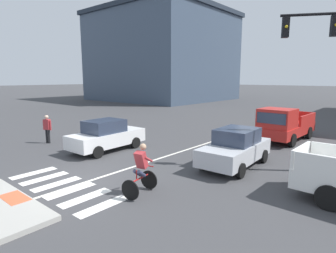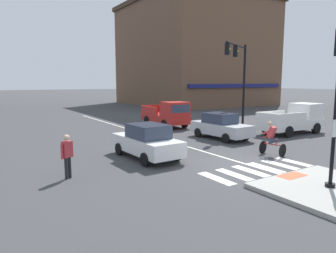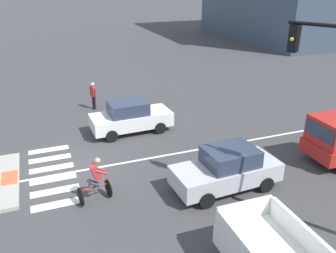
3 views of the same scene
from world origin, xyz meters
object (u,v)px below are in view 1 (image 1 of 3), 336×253
(car_white_westbound_near, at_px, (106,135))
(pedestrian_at_curb_left, at_px, (47,127))
(car_silver_eastbound_mid, at_px, (236,148))
(pickup_truck_red_eastbound_far, at_px, (284,125))
(cyclist, at_px, (141,168))

(car_white_westbound_near, xyz_separation_m, pedestrian_at_curb_left, (-4.02, -1.19, 0.17))
(pedestrian_at_curb_left, bearing_deg, car_silver_eastbound_mid, 16.94)
(car_silver_eastbound_mid, height_order, pickup_truck_red_eastbound_far, pickup_truck_red_eastbound_far)
(car_white_westbound_near, relative_size, pedestrian_at_curb_left, 2.49)
(car_silver_eastbound_mid, bearing_deg, car_white_westbound_near, -162.79)
(car_silver_eastbound_mid, height_order, pedestrian_at_curb_left, pedestrian_at_curb_left)
(car_silver_eastbound_mid, height_order, cyclist, cyclist)
(car_silver_eastbound_mid, distance_m, pickup_truck_red_eastbound_far, 6.31)
(pickup_truck_red_eastbound_far, bearing_deg, car_silver_eastbound_mid, -89.55)
(car_silver_eastbound_mid, xyz_separation_m, car_white_westbound_near, (-6.43, -1.99, 0.00))
(car_white_westbound_near, bearing_deg, car_silver_eastbound_mid, 17.21)
(car_silver_eastbound_mid, xyz_separation_m, pickup_truck_red_eastbound_far, (-0.05, 6.30, 0.17))
(pickup_truck_red_eastbound_far, height_order, cyclist, pickup_truck_red_eastbound_far)
(car_silver_eastbound_mid, distance_m, cyclist, 4.87)
(car_silver_eastbound_mid, distance_m, pedestrian_at_curb_left, 10.92)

